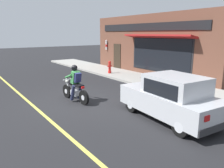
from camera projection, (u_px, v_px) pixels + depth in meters
ground_plane at (79, 102)px, 9.58m from camera, size 80.00×80.00×0.00m
sidewalk_curb at (128, 76)px, 14.98m from camera, size 2.60×22.00×0.14m
lane_stripe at (19, 93)px, 10.91m from camera, size 0.12×19.80×0.01m
storefront_building at (147, 45)px, 15.22m from camera, size 1.25×11.29×4.20m
motorcycle_with_rider at (75, 86)px, 9.52m from camera, size 0.60×2.02×1.62m
car_hatchback at (171, 98)px, 7.49m from camera, size 1.96×3.91×1.57m
fire_hydrant at (110, 67)px, 15.56m from camera, size 0.36×0.24×0.88m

